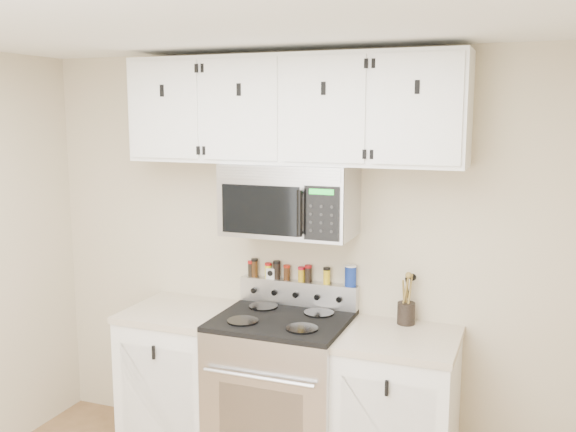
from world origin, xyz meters
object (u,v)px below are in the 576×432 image
at_px(range, 282,392).
at_px(utensil_crock, 406,311).
at_px(salt_canister, 351,276).
at_px(microwave, 290,200).

bearing_deg(range, utensil_crock, 18.77).
bearing_deg(salt_canister, utensil_crock, -8.15).
bearing_deg(salt_canister, microwave, -155.00).
distance_m(range, salt_canister, 0.81).
height_order(microwave, salt_canister, microwave).
relative_size(range, salt_canister, 8.52).
relative_size(utensil_crock, salt_canister, 2.32).
bearing_deg(salt_canister, range, -139.80).
bearing_deg(range, microwave, 89.77).
height_order(range, salt_canister, salt_canister).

